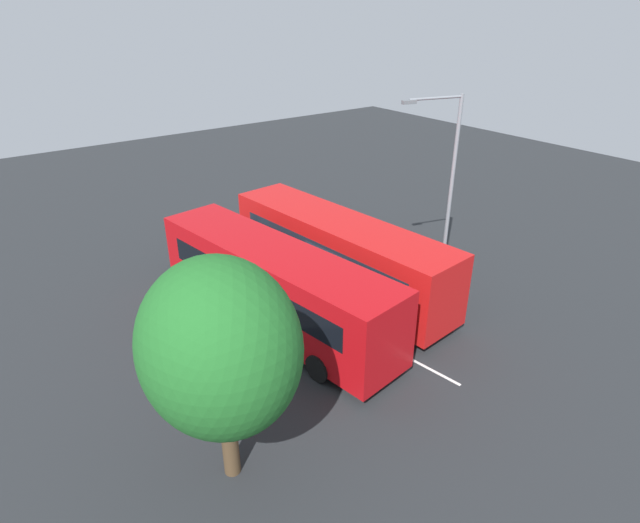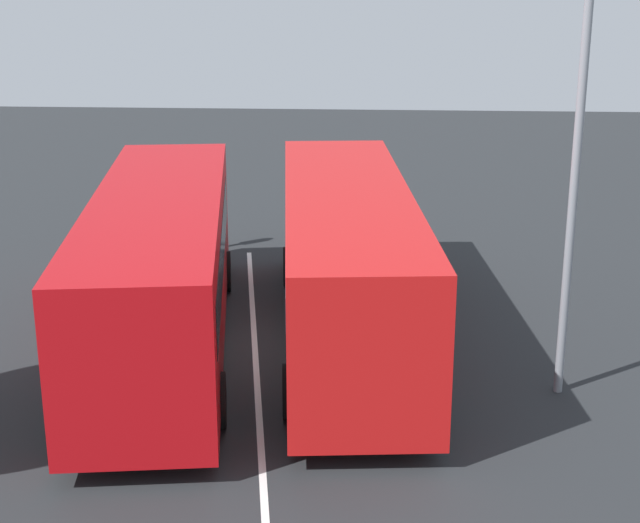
# 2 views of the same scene
# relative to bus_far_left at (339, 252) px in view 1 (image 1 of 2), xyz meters

# --- Properties ---
(ground_plane) EXTENTS (68.74, 68.74, 0.00)m
(ground_plane) POSITION_rel_bus_far_left_xyz_m (-0.68, 1.88, -1.81)
(ground_plane) COLOR #232628
(bus_far_left) EXTENTS (11.55, 3.61, 3.28)m
(bus_far_left) POSITION_rel_bus_far_left_xyz_m (0.00, 0.00, 0.00)
(bus_far_left) COLOR red
(bus_far_left) RESTS_ON ground
(bus_center_left) EXTENTS (11.60, 4.08, 3.28)m
(bus_center_left) POSITION_rel_bus_far_left_xyz_m (-0.74, 3.78, 0.00)
(bus_center_left) COLOR #B70C11
(bus_center_left) RESTS_ON ground
(pedestrian) EXTENTS (0.43, 0.43, 1.73)m
(pedestrian) POSITION_rel_bus_far_left_xyz_m (6.66, 3.85, -0.78)
(pedestrian) COLOR #232833
(pedestrian) RESTS_ON ground
(street_lamp) EXTENTS (0.89, 2.61, 8.30)m
(street_lamp) POSITION_rel_bus_far_left_xyz_m (-2.30, -3.82, 2.97)
(street_lamp) COLOR gray
(street_lamp) RESTS_ON ground
(depot_tree) EXTENTS (4.28, 3.85, 6.36)m
(depot_tree) POSITION_rel_bus_far_left_xyz_m (-6.18, 8.61, 2.28)
(depot_tree) COLOR #4C3823
(depot_tree) RESTS_ON ground
(lane_stripe_outer_left) EXTENTS (13.84, 2.19, 0.01)m
(lane_stripe_outer_left) POSITION_rel_bus_far_left_xyz_m (-0.68, 1.88, -1.80)
(lane_stripe_outer_left) COLOR silver
(lane_stripe_outer_left) RESTS_ON ground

